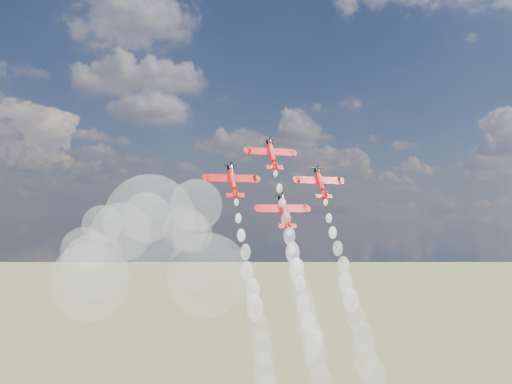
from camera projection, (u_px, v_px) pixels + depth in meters
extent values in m
cylinder|color=red|center=(271.00, 152.00, 144.57)|extent=(1.52, 4.00, 5.71)
cylinder|color=black|center=(269.00, 143.00, 146.00)|extent=(1.74, 2.05, 1.78)
cube|color=red|center=(271.00, 152.00, 145.03)|extent=(13.27, 1.23, 2.03)
cube|color=white|center=(258.00, 152.00, 143.86)|extent=(5.22, 0.31, 0.54)
cube|color=white|center=(283.00, 153.00, 146.41)|extent=(5.22, 0.31, 0.54)
cube|color=red|center=(275.00, 167.00, 142.14)|extent=(4.79, 0.68, 1.12)
cube|color=red|center=(276.00, 166.00, 141.38)|extent=(0.15, 2.30, 2.12)
ellipsoid|color=silver|center=(272.00, 151.00, 144.03)|extent=(1.20, 2.21, 2.88)
cone|color=red|center=(274.00, 165.00, 142.63)|extent=(1.52, 2.67, 3.21)
cylinder|color=red|center=(232.00, 179.00, 136.14)|extent=(1.52, 4.00, 5.71)
cylinder|color=black|center=(231.00, 168.00, 137.57)|extent=(1.74, 2.05, 1.78)
cube|color=red|center=(232.00, 178.00, 136.60)|extent=(13.27, 1.23, 2.03)
cube|color=white|center=(218.00, 178.00, 135.44)|extent=(5.22, 0.31, 0.54)
cube|color=white|center=(245.00, 179.00, 137.98)|extent=(5.22, 0.31, 0.54)
cube|color=red|center=(235.00, 195.00, 133.71)|extent=(4.79, 0.68, 1.12)
cube|color=red|center=(236.00, 194.00, 132.95)|extent=(0.15, 2.30, 2.12)
ellipsoid|color=silver|center=(233.00, 178.00, 135.61)|extent=(1.20, 2.21, 2.88)
cone|color=red|center=(235.00, 192.00, 134.21)|extent=(1.52, 2.67, 3.21)
cylinder|color=red|center=(320.00, 181.00, 144.88)|extent=(1.52, 4.00, 5.71)
cylinder|color=black|center=(317.00, 171.00, 146.31)|extent=(1.74, 2.05, 1.78)
cube|color=red|center=(319.00, 180.00, 145.34)|extent=(13.27, 1.23, 2.03)
cube|color=white|center=(307.00, 180.00, 144.18)|extent=(5.22, 0.31, 0.54)
cube|color=white|center=(331.00, 181.00, 146.72)|extent=(5.22, 0.31, 0.54)
cube|color=red|center=(324.00, 196.00, 142.45)|extent=(4.79, 0.68, 1.12)
cube|color=red|center=(326.00, 195.00, 141.69)|extent=(0.15, 2.30, 2.12)
ellipsoid|color=silver|center=(321.00, 180.00, 144.35)|extent=(1.20, 2.21, 2.88)
cone|color=red|center=(323.00, 194.00, 142.95)|extent=(1.52, 2.67, 3.21)
cylinder|color=red|center=(284.00, 209.00, 136.45)|extent=(1.52, 4.00, 5.71)
cylinder|color=black|center=(281.00, 198.00, 137.89)|extent=(1.74, 2.05, 1.78)
cube|color=red|center=(283.00, 209.00, 136.92)|extent=(13.27, 1.23, 2.03)
cube|color=white|center=(270.00, 209.00, 135.75)|extent=(5.22, 0.31, 0.54)
cube|color=white|center=(296.00, 209.00, 138.29)|extent=(5.22, 0.31, 0.54)
cube|color=red|center=(288.00, 226.00, 134.02)|extent=(4.79, 0.68, 1.12)
cube|color=red|center=(289.00, 225.00, 133.26)|extent=(0.15, 2.30, 2.12)
ellipsoid|color=silver|center=(285.00, 208.00, 135.92)|extent=(1.20, 2.21, 2.88)
cone|color=red|center=(287.00, 223.00, 134.52)|extent=(1.52, 2.67, 3.21)
sphere|color=white|center=(276.00, 173.00, 141.49)|extent=(1.03, 1.03, 1.03)
sphere|color=white|center=(279.00, 188.00, 139.54)|extent=(1.44, 1.44, 1.44)
sphere|color=white|center=(282.00, 204.00, 137.15)|extent=(1.86, 1.86, 1.86)
sphere|color=white|center=(286.00, 219.00, 135.40)|extent=(2.28, 2.28, 2.28)
sphere|color=white|center=(289.00, 236.00, 133.29)|extent=(2.70, 2.70, 2.70)
sphere|color=white|center=(293.00, 253.00, 131.08)|extent=(3.12, 3.12, 3.12)
sphere|color=white|center=(297.00, 270.00, 128.97)|extent=(3.53, 3.53, 3.53)
sphere|color=white|center=(299.00, 288.00, 126.22)|extent=(3.95, 3.95, 3.95)
sphere|color=white|center=(306.00, 306.00, 125.11)|extent=(4.37, 4.37, 4.37)
sphere|color=white|center=(307.00, 324.00, 122.43)|extent=(4.79, 4.79, 4.79)
sphere|color=white|center=(313.00, 343.00, 120.03)|extent=(5.21, 5.21, 5.21)
sphere|color=white|center=(236.00, 202.00, 132.90)|extent=(1.03, 1.03, 1.03)
sphere|color=white|center=(238.00, 218.00, 130.96)|extent=(1.44, 1.44, 1.44)
sphere|color=white|center=(241.00, 235.00, 128.74)|extent=(1.86, 1.86, 1.86)
sphere|color=white|center=(246.00, 252.00, 126.73)|extent=(2.28, 2.28, 2.28)
sphere|color=white|center=(247.00, 271.00, 124.23)|extent=(2.70, 2.70, 2.70)
sphere|color=white|center=(253.00, 290.00, 122.34)|extent=(3.12, 3.12, 3.12)
sphere|color=white|center=(255.00, 307.00, 120.59)|extent=(3.53, 3.53, 3.53)
sphere|color=white|center=(260.00, 328.00, 118.25)|extent=(3.95, 3.95, 3.95)
sphere|color=white|center=(262.00, 348.00, 116.02)|extent=(4.37, 4.37, 4.37)
sphere|color=white|center=(264.00, 370.00, 114.49)|extent=(4.79, 4.79, 4.79)
sphere|color=white|center=(326.00, 202.00, 141.72)|extent=(1.03, 1.03, 1.03)
sphere|color=white|center=(329.00, 218.00, 139.49)|extent=(1.44, 1.44, 1.44)
sphere|color=white|center=(333.00, 233.00, 137.46)|extent=(1.86, 1.86, 1.86)
sphere|color=white|center=(338.00, 248.00, 135.43)|extent=(2.28, 2.28, 2.28)
sphere|color=white|center=(343.00, 265.00, 133.16)|extent=(2.70, 2.70, 2.70)
sphere|color=white|center=(345.00, 283.00, 131.17)|extent=(3.12, 3.12, 3.12)
sphere|color=white|center=(351.00, 300.00, 129.26)|extent=(3.53, 3.53, 3.53)
sphere|color=white|center=(356.00, 317.00, 126.78)|extent=(3.95, 3.95, 3.95)
sphere|color=white|center=(363.00, 337.00, 124.95)|extent=(4.37, 4.37, 4.37)
sphere|color=white|center=(366.00, 361.00, 122.39)|extent=(4.79, 4.79, 4.79)
sphere|color=white|center=(373.00, 378.00, 120.73)|extent=(5.21, 5.21, 5.21)
sphere|color=white|center=(289.00, 233.00, 133.22)|extent=(1.03, 1.03, 1.03)
sphere|color=white|center=(292.00, 250.00, 131.20)|extent=(1.44, 1.44, 1.44)
sphere|color=white|center=(297.00, 266.00, 129.31)|extent=(1.86, 1.86, 1.86)
sphere|color=white|center=(300.00, 284.00, 126.89)|extent=(2.28, 2.28, 2.28)
sphere|color=white|center=(303.00, 303.00, 124.87)|extent=(2.70, 2.70, 2.70)
sphere|color=white|center=(308.00, 323.00, 122.77)|extent=(3.12, 3.12, 3.12)
sphere|color=white|center=(314.00, 341.00, 120.70)|extent=(3.53, 3.53, 3.53)
sphere|color=white|center=(316.00, 360.00, 118.49)|extent=(3.95, 3.95, 3.95)
sphere|color=white|center=(321.00, 381.00, 116.23)|extent=(4.37, 4.37, 4.37)
sphere|color=white|center=(185.00, 228.00, 138.45)|extent=(11.37, 11.37, 11.37)
sphere|color=white|center=(192.00, 233.00, 135.41)|extent=(10.09, 10.09, 10.09)
sphere|color=white|center=(102.00, 225.00, 137.70)|extent=(10.10, 10.10, 10.10)
sphere|color=white|center=(208.00, 275.00, 132.80)|extent=(20.57, 20.57, 20.57)
sphere|color=white|center=(196.00, 205.00, 127.88)|extent=(12.42, 12.42, 12.42)
sphere|color=white|center=(84.00, 250.00, 139.29)|extent=(11.75, 11.75, 11.75)
sphere|color=white|center=(121.00, 232.00, 127.59)|extent=(14.15, 14.15, 14.15)
sphere|color=white|center=(147.00, 218.00, 124.77)|extent=(11.80, 11.80, 11.80)
sphere|color=white|center=(90.00, 282.00, 137.11)|extent=(19.95, 19.95, 19.95)
sphere|color=white|center=(150.00, 219.00, 129.75)|extent=(21.75, 21.75, 21.75)
sphere|color=white|center=(95.00, 265.00, 125.56)|extent=(15.07, 15.07, 15.07)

